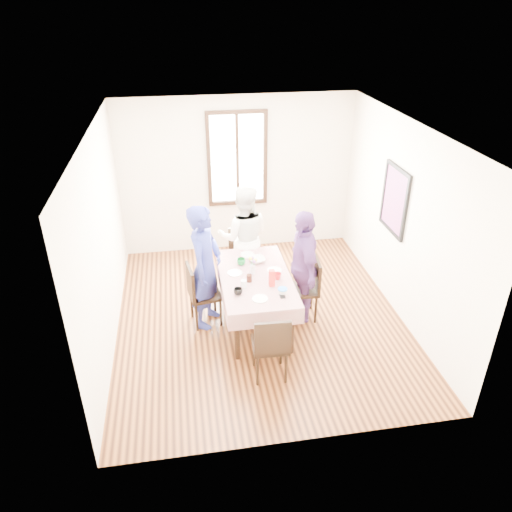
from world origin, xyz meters
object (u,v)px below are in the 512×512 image
Objects in this scene: chair_left at (205,294)px; person_far at (244,238)px; person_left at (205,267)px; person_right at (303,267)px; dining_table at (255,300)px; chair_far at (244,259)px; chair_right at (303,289)px; chair_near at (270,344)px.

person_far is (0.68, 0.90, 0.37)m from chair_left.
person_left is 1.33m from person_right.
dining_table is at bearing 98.88° from person_far.
person_left is (-0.66, -0.92, 0.43)m from chair_far.
chair_left is at bearing 167.96° from dining_table.
chair_far is 1.21m from person_left.
chair_right is 0.52× the size of person_left.
chair_left is 0.55× the size of person_far.
chair_right is at bearing 4.07° from dining_table.
person_left is (-0.66, 1.21, 0.43)m from chair_near.
chair_right is 0.55× the size of person_far.
person_left is at bearing 81.02° from chair_left.
person_far is 1.20m from person_right.
person_far reaches higher than chair_near.
chair_left is 0.43m from person_left.
dining_table is at bearing 92.29° from chair_near.
person_far reaches higher than chair_left.
chair_left is at bearing 91.04° from chair_right.
chair_far is 2.13m from chair_near.
chair_far is (-0.68, 1.02, 0.00)m from chair_right.
dining_table is 1.70× the size of chair_left.
person_right is (1.32, -0.10, -0.06)m from person_left.
chair_right is (0.68, 0.05, 0.08)m from dining_table.
person_far is at bearing 86.20° from chair_far.
dining_table is at bearing -77.68° from person_left.
person_far is (0.66, 0.90, -0.05)m from person_left.
person_far is 1.01× the size of person_right.
chair_far is 0.55× the size of person_far.
chair_far is at bearing -146.36° from person_right.
chair_right is at bearing 76.96° from chair_left.
dining_table is 1.70× the size of chair_right.
chair_right is 0.55× the size of person_right.
chair_right is 1.26m from person_far.
dining_table is 1.14m from person_far.
chair_right is 1.30m from chair_near.
chair_far is 0.52× the size of person_left.
chair_far is at bearing 92.29° from chair_near.
person_far is at bearing 39.43° from chair_right.
person_left reaches higher than chair_left.
person_far is at bearing 90.00° from dining_table.
person_far is at bearing 92.29° from chair_near.
chair_near is at bearing 153.66° from chair_right.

